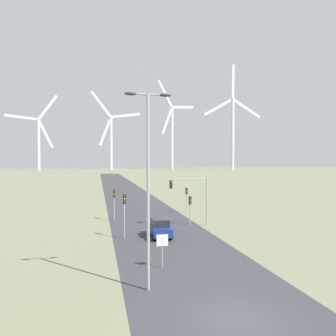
# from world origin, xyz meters

# --- Properties ---
(ground_plane) EXTENTS (600.00, 600.00, 0.00)m
(ground_plane) POSITION_xyz_m (0.00, 0.00, 0.00)
(ground_plane) COLOR #757A5B
(road_surface) EXTENTS (10.00, 240.00, 0.01)m
(road_surface) POSITION_xyz_m (0.00, 48.00, 0.00)
(road_surface) COLOR #38383D
(road_surface) RESTS_ON ground
(streetlamp) EXTENTS (2.69, 0.32, 11.32)m
(streetlamp) POSITION_xyz_m (-3.53, 4.27, 6.92)
(streetlamp) COLOR #93999E
(streetlamp) RESTS_ON ground
(stop_sign_near) EXTENTS (0.81, 0.07, 2.35)m
(stop_sign_near) POSITION_xyz_m (-2.01, 7.85, 1.64)
(stop_sign_near) COLOR #93999E
(stop_sign_near) RESTS_ON ground
(traffic_light_post_near_left) EXTENTS (0.28, 0.34, 4.27)m
(traffic_light_post_near_left) POSITION_xyz_m (-3.88, 16.94, 3.12)
(traffic_light_post_near_left) COLOR #93999E
(traffic_light_post_near_left) RESTS_ON ground
(traffic_light_post_near_right) EXTENTS (0.28, 0.34, 3.34)m
(traffic_light_post_near_right) POSITION_xyz_m (3.97, 21.70, 2.45)
(traffic_light_post_near_right) COLOR #93999E
(traffic_light_post_near_right) RESTS_ON ground
(traffic_light_post_mid_left) EXTENTS (0.28, 0.34, 3.80)m
(traffic_light_post_mid_left) POSITION_xyz_m (-4.37, 26.55, 2.79)
(traffic_light_post_mid_left) COLOR #93999E
(traffic_light_post_mid_left) RESTS_ON ground
(traffic_light_post_mid_right) EXTENTS (0.28, 0.34, 3.60)m
(traffic_light_post_mid_right) POSITION_xyz_m (5.83, 29.95, 2.64)
(traffic_light_post_mid_right) COLOR #93999E
(traffic_light_post_mid_right) RESTS_ON ground
(traffic_light_mast_overhead) EXTENTS (5.01, 0.35, 5.56)m
(traffic_light_mast_overhead) POSITION_xyz_m (4.02, 21.30, 4.03)
(traffic_light_mast_overhead) COLOR #93999E
(traffic_light_mast_overhead) RESTS_ON ground
(car_approaching) EXTENTS (1.88, 4.12, 1.83)m
(car_approaching) POSITION_xyz_m (-0.46, 16.87, 0.91)
(car_approaching) COLOR navy
(car_approaching) RESTS_ON ground
(wind_turbine_left) EXTENTS (36.30, 8.76, 57.52)m
(wind_turbine_left) POSITION_xyz_m (-49.71, 247.70, 24.71)
(wind_turbine_left) COLOR silver
(wind_turbine_left) RESTS_ON ground
(wind_turbine_center) EXTENTS (39.19, 8.19, 60.87)m
(wind_turbine_center) POSITION_xyz_m (4.15, 248.45, 26.69)
(wind_turbine_center) COLOR silver
(wind_turbine_center) RESTS_ON ground
(wind_turbine_right) EXTENTS (34.42, 18.75, 70.65)m
(wind_turbine_right) POSITION_xyz_m (53.21, 246.78, 31.56)
(wind_turbine_right) COLOR silver
(wind_turbine_right) RESTS_ON ground
(wind_turbine_far_right) EXTENTS (43.03, 2.60, 75.45)m
(wind_turbine_far_right) POSITION_xyz_m (88.36, 205.30, 31.89)
(wind_turbine_far_right) COLOR silver
(wind_turbine_far_right) RESTS_ON ground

